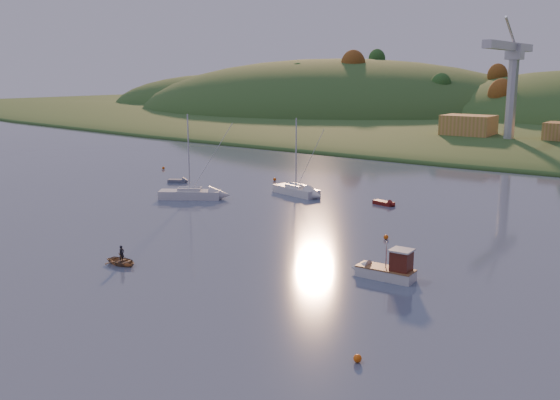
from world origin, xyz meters
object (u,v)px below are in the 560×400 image
Objects in this scene: sailboat_far at (296,190)px; grey_dinghy at (181,181)px; fishing_boat at (382,269)px; sailboat_near at (190,193)px; red_tender at (388,204)px; canoe at (122,261)px.

grey_dinghy is at bearing -158.28° from sailboat_far.
fishing_boat is 0.50× the size of sailboat_near.
fishing_boat reaches higher than red_tender.
grey_dinghy is (-33.50, -3.66, 0.01)m from red_tender.
sailboat_near reaches higher than canoe.
fishing_boat is 1.63× the size of red_tender.
sailboat_far is 13.67m from red_tender.
red_tender is at bearing -13.11° from canoe.
fishing_boat is at bearing -64.04° from canoe.
sailboat_near is at bearing -24.16° from fishing_boat.
canoe is (-20.18, -10.49, -0.48)m from fishing_boat.
red_tender is at bearing -6.46° from sailboat_near.
sailboat_near reaches higher than grey_dinghy.
fishing_boat reaches higher than grey_dinghy.
canoe is (15.98, -24.75, -0.42)m from sailboat_near.
fishing_boat is at bearing -57.75° from grey_dinghy.
sailboat_near is 26.35m from red_tender.
red_tender is at bearing -25.54° from grey_dinghy.
fishing_boat is at bearing -54.83° from sailboat_near.
canoe is 0.91× the size of grey_dinghy.
fishing_boat is at bearing -29.44° from sailboat_far.
sailboat_near is 12.97m from grey_dinghy.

